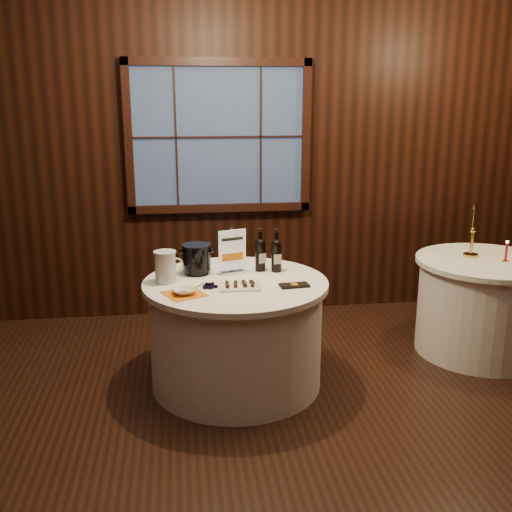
{
  "coord_description": "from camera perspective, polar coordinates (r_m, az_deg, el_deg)",
  "views": [
    {
      "loc": [
        -0.37,
        -2.92,
        2.02
      ],
      "look_at": [
        0.13,
        0.9,
        0.97
      ],
      "focal_mm": 42.0,
      "sensor_mm": 36.0,
      "label": 1
    }
  ],
  "objects": [
    {
      "name": "ground",
      "position": [
        3.57,
        -0.2,
        -19.22
      ],
      "size": [
        6.0,
        6.0,
        0.0
      ],
      "primitive_type": "plane",
      "color": "black",
      "rests_on": "ground"
    },
    {
      "name": "back_wall",
      "position": [
        5.44,
        -3.57,
        10.16
      ],
      "size": [
        6.0,
        0.1,
        3.0
      ],
      "color": "black",
      "rests_on": "ground"
    },
    {
      "name": "main_table",
      "position": [
        4.26,
        -1.91,
        -7.3
      ],
      "size": [
        1.28,
        1.28,
        0.77
      ],
      "color": "white",
      "rests_on": "ground"
    },
    {
      "name": "side_table",
      "position": [
        5.11,
        20.74,
        -4.44
      ],
      "size": [
        1.08,
        1.08,
        0.77
      ],
      "color": "white",
      "rests_on": "ground"
    },
    {
      "name": "sign_stand",
      "position": [
        4.27,
        -2.32,
        -0.21
      ],
      "size": [
        0.2,
        0.15,
        0.33
      ],
      "rotation": [
        0.0,
        0.0,
        0.3
      ],
      "color": "silver",
      "rests_on": "main_table"
    },
    {
      "name": "port_bottle_left",
      "position": [
        4.33,
        0.42,
        0.33
      ],
      "size": [
        0.08,
        0.09,
        0.32
      ],
      "rotation": [
        0.0,
        0.0,
        0.3
      ],
      "color": "black",
      "rests_on": "main_table"
    },
    {
      "name": "port_bottle_right",
      "position": [
        4.31,
        1.96,
        0.26
      ],
      "size": [
        0.08,
        0.08,
        0.32
      ],
      "rotation": [
        0.0,
        0.0,
        0.06
      ],
      "color": "black",
      "rests_on": "main_table"
    },
    {
      "name": "ice_bucket",
      "position": [
        4.28,
        -5.68,
        -0.23
      ],
      "size": [
        0.21,
        0.21,
        0.22
      ],
      "color": "black",
      "rests_on": "main_table"
    },
    {
      "name": "chocolate_plate",
      "position": [
        3.98,
        -1.55,
        -2.84
      ],
      "size": [
        0.28,
        0.19,
        0.04
      ],
      "rotation": [
        0.0,
        0.0,
        -0.03
      ],
      "color": "white",
      "rests_on": "main_table"
    },
    {
      "name": "chocolate_box",
      "position": [
        4.02,
        3.67,
        -2.81
      ],
      "size": [
        0.2,
        0.12,
        0.02
      ],
      "primitive_type": "cube",
      "rotation": [
        0.0,
        0.0,
        0.1
      ],
      "color": "black",
      "rests_on": "main_table"
    },
    {
      "name": "grape_bunch",
      "position": [
        3.99,
        -4.43,
        -2.82
      ],
      "size": [
        0.16,
        0.06,
        0.04
      ],
      "rotation": [
        0.0,
        0.0,
        -0.07
      ],
      "color": "black",
      "rests_on": "main_table"
    },
    {
      "name": "glass_pitcher",
      "position": [
        4.11,
        -8.6,
        -1.01
      ],
      "size": [
        0.2,
        0.15,
        0.22
      ],
      "rotation": [
        0.0,
        0.0,
        0.25
      ],
      "color": "silver",
      "rests_on": "main_table"
    },
    {
      "name": "orange_napkin",
      "position": [
        3.89,
        -6.85,
        -3.61
      ],
      "size": [
        0.32,
        0.32,
        0.0
      ],
      "primitive_type": "cube",
      "rotation": [
        0.0,
        0.0,
        0.44
      ],
      "color": "orange",
      "rests_on": "main_table"
    },
    {
      "name": "cracker_bowl",
      "position": [
        3.88,
        -6.86,
        -3.32
      ],
      "size": [
        0.17,
        0.17,
        0.04
      ],
      "primitive_type": "imported",
      "rotation": [
        0.0,
        0.0,
        0.11
      ],
      "color": "white",
      "rests_on": "orange_napkin"
    },
    {
      "name": "brass_candlestick",
      "position": [
        5.01,
        19.9,
        1.63
      ],
      "size": [
        0.12,
        0.12,
        0.42
      ],
      "color": "gold",
      "rests_on": "side_table"
    },
    {
      "name": "red_candle",
      "position": [
        4.97,
        22.72,
        0.23
      ],
      "size": [
        0.05,
        0.05,
        0.17
      ],
      "color": "gold",
      "rests_on": "side_table"
    }
  ]
}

